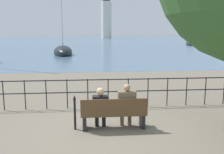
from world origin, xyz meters
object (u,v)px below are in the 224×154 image
closed_umbrella (75,111)px  sailboat_0 (63,52)px  park_bench (114,114)px  sailboat_4 (190,43)px  harbor_lighthouse (106,18)px  seated_person_right (127,104)px  seated_person_left (100,106)px

closed_umbrella → sailboat_0: sailboat_0 is taller
park_bench → sailboat_0: (-3.77, 23.98, -0.07)m
sailboat_4 → harbor_lighthouse: 62.77m
park_bench → sailboat_4: bearing=65.2°
park_bench → closed_umbrella: (-1.08, 0.05, 0.12)m
sailboat_0 → sailboat_4: 32.61m
harbor_lighthouse → sailboat_0: bearing=-97.7°
seated_person_right → sailboat_4: size_ratio=0.10×
park_bench → sailboat_4: sailboat_4 is taller
seated_person_right → closed_umbrella: bearing=-179.0°
seated_person_left → seated_person_right: 0.74m
closed_umbrella → sailboat_0: size_ratio=0.09×
park_bench → sailboat_4: 49.89m
sailboat_0 → closed_umbrella: bearing=-91.8°
seated_person_left → sailboat_4: bearing=64.8°
seated_person_right → sailboat_0: 24.27m
seated_person_left → seated_person_right: (0.74, -0.00, 0.04)m
sailboat_0 → seated_person_left: bearing=-90.1°
park_bench → sailboat_4: (20.90, 45.31, -0.08)m
park_bench → harbor_lighthouse: harbor_lighthouse is taller
seated_person_left → sailboat_4: 49.98m
sailboat_0 → sailboat_4: (24.67, 21.32, -0.02)m
sailboat_4 → closed_umbrella: bearing=-98.5°
closed_umbrella → seated_person_right: bearing=1.0°
closed_umbrella → harbor_lighthouse: harbor_lighthouse is taller
park_bench → sailboat_0: size_ratio=0.17×
seated_person_right → harbor_lighthouse: bearing=86.2°
seated_person_right → sailboat_4: bearing=65.6°
harbor_lighthouse → seated_person_left: bearing=-94.2°
seated_person_right → sailboat_4: sailboat_4 is taller
park_bench → seated_person_right: seated_person_right is taller
sailboat_4 → seated_person_left: bearing=-97.8°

